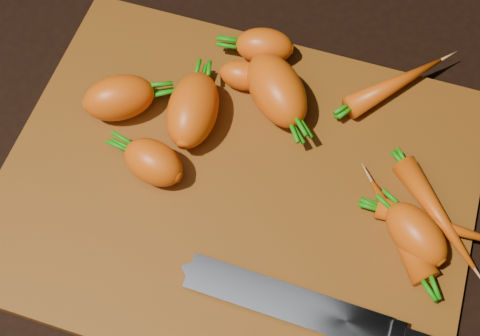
% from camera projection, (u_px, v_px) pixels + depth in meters
% --- Properties ---
extents(ground, '(2.00, 2.00, 0.01)m').
position_uv_depth(ground, '(237.00, 191.00, 0.73)').
color(ground, black).
extents(cutting_board, '(0.50, 0.40, 0.01)m').
position_uv_depth(cutting_board, '(237.00, 186.00, 0.72)').
color(cutting_board, '#753C0A').
rests_on(cutting_board, ground).
extents(carrot_0, '(0.09, 0.09, 0.05)m').
position_uv_depth(carrot_0, '(119.00, 98.00, 0.74)').
color(carrot_0, '#E95307').
rests_on(carrot_0, cutting_board).
extents(carrot_1, '(0.08, 0.06, 0.05)m').
position_uv_depth(carrot_1, '(153.00, 162.00, 0.70)').
color(carrot_1, '#E95307').
rests_on(carrot_1, cutting_board).
extents(carrot_2, '(0.11, 0.11, 0.06)m').
position_uv_depth(carrot_2, '(277.00, 90.00, 0.74)').
color(carrot_2, '#E95307').
rests_on(carrot_2, cutting_board).
extents(carrot_3, '(0.07, 0.10, 0.06)m').
position_uv_depth(carrot_3, '(193.00, 110.00, 0.73)').
color(carrot_3, '#E95307').
rests_on(carrot_3, cutting_board).
extents(carrot_4, '(0.07, 0.05, 0.04)m').
position_uv_depth(carrot_4, '(264.00, 46.00, 0.78)').
color(carrot_4, '#E95307').
rests_on(carrot_4, cutting_board).
extents(carrot_5, '(0.05, 0.04, 0.03)m').
position_uv_depth(carrot_5, '(242.00, 75.00, 0.76)').
color(carrot_5, '#E95307').
rests_on(carrot_5, cutting_board).
extents(carrot_6, '(0.09, 0.08, 0.04)m').
position_uv_depth(carrot_6, '(416.00, 234.00, 0.66)').
color(carrot_6, '#E95307').
rests_on(carrot_6, cutting_board).
extents(carrot_7, '(0.11, 0.12, 0.03)m').
position_uv_depth(carrot_7, '(396.00, 84.00, 0.76)').
color(carrot_7, '#E95307').
rests_on(carrot_7, cutting_board).
extents(carrot_8, '(0.14, 0.03, 0.02)m').
position_uv_depth(carrot_8, '(442.00, 226.00, 0.68)').
color(carrot_8, '#E95307').
rests_on(carrot_8, cutting_board).
extents(carrot_9, '(0.10, 0.11, 0.03)m').
position_uv_depth(carrot_9, '(398.00, 229.00, 0.67)').
color(carrot_9, '#E95307').
rests_on(carrot_9, cutting_board).
extents(carrot_10, '(0.11, 0.11, 0.03)m').
position_uv_depth(carrot_10, '(437.00, 214.00, 0.68)').
color(carrot_10, '#E95307').
rests_on(carrot_10, cutting_board).
extents(knife, '(0.33, 0.04, 0.02)m').
position_uv_depth(knife, '(307.00, 309.00, 0.64)').
color(knife, gray).
rests_on(knife, cutting_board).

